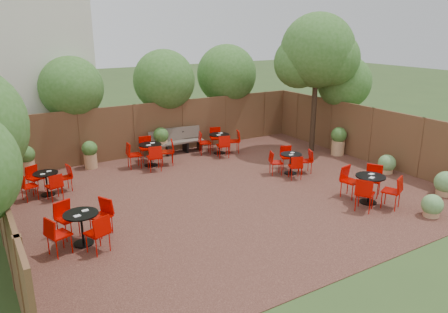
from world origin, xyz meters
TOP-DOWN VIEW (x-y plane):
  - ground at (0.00, 0.00)m, footprint 80.00×80.00m
  - courtyard_paving at (0.00, 0.00)m, footprint 12.00×10.00m
  - fence_back at (0.00, 5.00)m, footprint 12.00×0.08m
  - fence_left at (-6.00, 0.00)m, footprint 0.08×10.00m
  - fence_right at (6.00, 0.00)m, footprint 0.08×10.00m
  - neighbour_building at (-4.50, 8.00)m, footprint 5.00×4.00m
  - overhang_foliage at (-2.04, 2.93)m, footprint 15.50×10.63m
  - courtyard_tree at (5.17, 2.11)m, footprint 2.87×2.78m
  - park_bench_left at (0.16, 4.63)m, footprint 1.50×0.48m
  - park_bench_right at (0.75, 4.63)m, footprint 1.61×0.69m
  - bistro_tables at (-0.31, 1.05)m, footprint 9.12×8.01m
  - planters at (-0.25, 3.68)m, footprint 11.08×4.11m
  - low_shrubs at (4.94, -2.92)m, footprint 2.41×3.46m

SIDE VIEW (x-z plane):
  - ground at x=0.00m, z-range 0.00..0.00m
  - courtyard_paving at x=0.00m, z-range 0.00..0.02m
  - low_shrubs at x=4.94m, z-range -0.02..0.69m
  - bistro_tables at x=-0.31m, z-range 0.00..0.92m
  - park_bench_left at x=0.16m, z-range 0.03..0.96m
  - park_bench_right at x=0.75m, z-range 0.03..1.00m
  - planters at x=-0.25m, z-range 0.05..1.12m
  - fence_back at x=0.00m, z-range 0.00..2.00m
  - fence_left at x=-6.00m, z-range 0.00..2.00m
  - fence_right at x=6.00m, z-range 0.00..2.00m
  - overhang_foliage at x=-2.04m, z-range 1.38..4.06m
  - courtyard_tree at x=5.17m, z-range 1.11..6.36m
  - neighbour_building at x=-4.50m, z-range 0.00..8.00m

